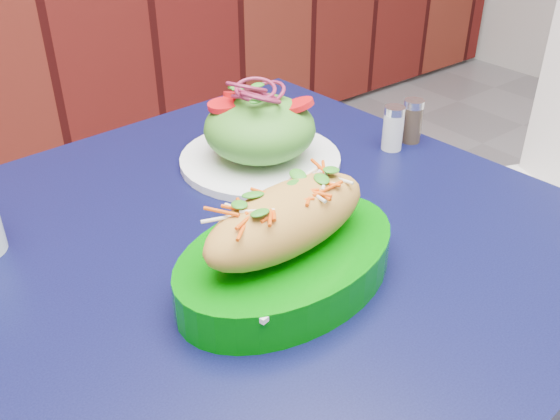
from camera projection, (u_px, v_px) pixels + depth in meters
cafe_table at (255, 286)px, 0.84m from camera, size 0.84×0.84×0.75m
chair_right at (544, 193)px, 1.26m from camera, size 0.57×0.57×0.96m
banh_mi_basket at (287, 247)px, 0.68m from camera, size 0.30×0.21×0.13m
salad_plate at (260, 133)px, 0.93m from camera, size 0.25×0.25×0.13m
salt_shaker at (393, 128)px, 0.98m from camera, size 0.03×0.03×0.07m
pepper_shaker at (412, 121)px, 1.00m from camera, size 0.03×0.03×0.07m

